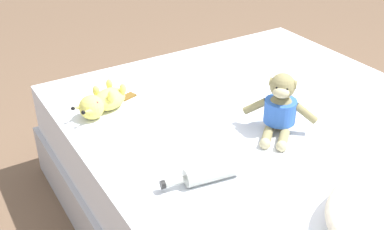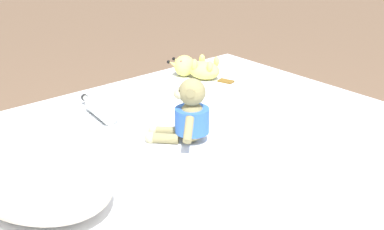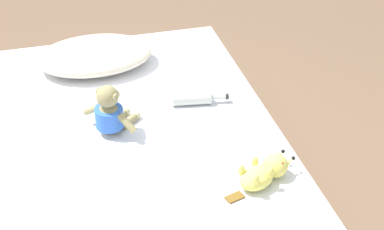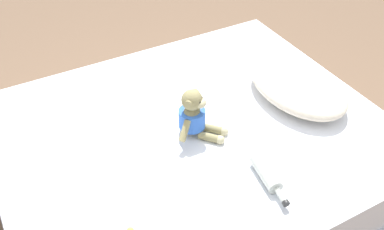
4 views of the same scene
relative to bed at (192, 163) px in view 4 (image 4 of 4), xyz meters
name	(u,v)px [view 4 (image 4 of 4)]	position (x,y,z in m)	size (l,w,h in m)	color
ground_plane	(192,193)	(0.00, 0.00, -0.23)	(16.00, 16.00, 0.00)	brown
bed	(192,163)	(0.00, 0.00, 0.00)	(1.53, 1.83, 0.47)	#B2B2B7
pillow	(298,85)	(0.03, 0.59, 0.31)	(0.59, 0.40, 0.13)	beige
plush_monkey	(194,116)	(0.03, -0.01, 0.34)	(0.26, 0.26, 0.24)	#8E8456
glass_bottle	(267,174)	(0.43, 0.11, 0.27)	(0.27, 0.09, 0.06)	#B7BCB2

